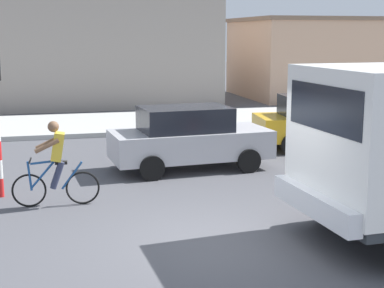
# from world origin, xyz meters

# --- Properties ---
(ground_plane) EXTENTS (120.00, 120.00, 0.00)m
(ground_plane) POSITION_xyz_m (0.00, 0.00, 0.00)
(ground_plane) COLOR #4C4C51
(sidewalk_far) EXTENTS (80.00, 5.00, 0.16)m
(sidewalk_far) POSITION_xyz_m (0.00, 12.90, 0.08)
(sidewalk_far) COLOR #ADADA8
(sidewalk_far) RESTS_ON ground
(cyclist) EXTENTS (1.73, 0.50, 1.72)m
(cyclist) POSITION_xyz_m (-2.49, 2.83, 0.86)
(cyclist) COLOR black
(cyclist) RESTS_ON ground
(car_red_near) EXTENTS (4.12, 2.12, 1.60)m
(car_red_near) POSITION_xyz_m (0.84, 5.31, 0.82)
(car_red_near) COLOR #B7B7BC
(car_red_near) RESTS_ON ground
(car_white_mid) EXTENTS (4.16, 2.21, 1.60)m
(car_white_mid) POSITION_xyz_m (5.37, 7.03, 0.82)
(car_white_mid) COLOR gold
(car_white_mid) RESTS_ON ground
(building_mid_block) EXTENTS (12.16, 7.47, 5.53)m
(building_mid_block) POSITION_xyz_m (-0.57, 20.67, 2.77)
(building_mid_block) COLOR #9E9389
(building_mid_block) RESTS_ON ground
(building_corner_right) EXTENTS (10.67, 7.18, 4.24)m
(building_corner_right) POSITION_xyz_m (12.94, 20.75, 2.13)
(building_corner_right) COLOR tan
(building_corner_right) RESTS_ON ground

